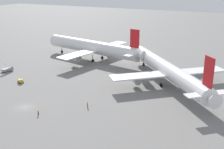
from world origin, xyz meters
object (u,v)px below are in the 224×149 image
gse_stair_truck_yellow (7,69)px  gse_gpu_cart_small (20,81)px  ground_crew_ramp_agent_by_cones (38,112)px  airliner_being_pushed (167,70)px  pushback_tug (135,56)px  ground_crew_marshaller_foreground (87,104)px  airliner_at_gate_left (92,47)px

gse_stair_truck_yellow → gse_gpu_cart_small: bearing=-27.6°
ground_crew_ramp_agent_by_cones → airliner_being_pushed: bearing=60.7°
pushback_tug → ground_crew_marshaller_foreground: size_ratio=4.71×
gse_stair_truck_yellow → airliner_at_gate_left: bearing=57.0°
pushback_tug → gse_stair_truck_yellow: size_ratio=1.64×
gse_gpu_cart_small → ground_crew_marshaller_foreground: (33.12, -6.24, 0.11)m
airliner_being_pushed → ground_crew_marshaller_foreground: size_ratio=28.41×
airliner_at_gate_left → pushback_tug: 20.97m
airliner_at_gate_left → airliner_being_pushed: airliner_at_gate_left is taller
ground_crew_ramp_agent_by_cones → ground_crew_marshaller_foreground: bearing=49.2°
pushback_tug → gse_gpu_cart_small: pushback_tug is taller
ground_crew_ramp_agent_by_cones → gse_stair_truck_yellow: bearing=147.2°
pushback_tug → gse_stair_truck_yellow: 58.13m
airliner_at_gate_left → ground_crew_marshaller_foreground: (27.04, -46.91, -5.08)m
gse_gpu_cart_small → gse_stair_truck_yellow: gse_stair_truck_yellow is taller
ground_crew_marshaller_foreground → ground_crew_ramp_agent_by_cones: 14.40m
gse_gpu_cart_small → ground_crew_marshaller_foreground: gse_gpu_cart_small is taller
pushback_tug → gse_stair_truck_yellow: bearing=-131.7°
airliner_being_pushed → ground_crew_marshaller_foreground: 34.58m
pushback_tug → gse_stair_truck_yellow: gse_stair_truck_yellow is taller
pushback_tug → gse_gpu_cart_small: size_ratio=3.20×
gse_gpu_cart_small → ground_crew_ramp_agent_by_cones: 29.25m
airliner_at_gate_left → ground_crew_marshaller_foreground: 54.38m
gse_gpu_cart_small → gse_stair_truck_yellow: (-15.15, 7.93, 0.23)m
ground_crew_marshaller_foreground → ground_crew_ramp_agent_by_cones: size_ratio=1.09×
gse_gpu_cart_small → ground_crew_marshaller_foreground: bearing=-10.7°
pushback_tug → airliner_at_gate_left: bearing=-148.5°
airliner_being_pushed → pushback_tug: airliner_being_pushed is taller
gse_stair_truck_yellow → airliner_being_pushed: bearing=15.3°
airliner_being_pushed → gse_gpu_cart_small: size_ratio=19.28×
airliner_at_gate_left → airliner_being_pushed: 44.15m
airliner_being_pushed → pushback_tug: 35.76m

